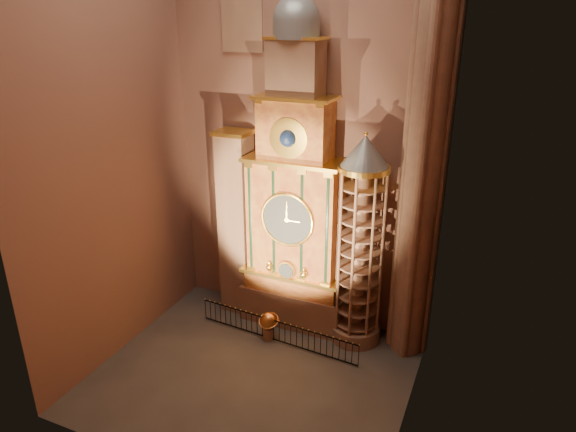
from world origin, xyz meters
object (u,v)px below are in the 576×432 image
at_px(astronomical_clock, 295,206).
at_px(stair_turret, 360,245).
at_px(celestial_globe, 269,323).
at_px(portrait_tower, 237,224).
at_px(iron_railing, 276,331).

relative_size(astronomical_clock, stair_turret, 1.55).
xyz_separation_m(astronomical_clock, celestial_globe, (-0.55, -2.11, -5.77)).
distance_m(astronomical_clock, stair_turret, 3.78).
xyz_separation_m(astronomical_clock, portrait_tower, (-3.40, 0.02, -1.53)).
relative_size(stair_turret, iron_railing, 1.22).
xyz_separation_m(portrait_tower, celestial_globe, (2.85, -2.13, -4.25)).
distance_m(portrait_tower, iron_railing, 6.04).
height_order(astronomical_clock, iron_railing, astronomical_clock).
distance_m(celestial_globe, iron_railing, 0.56).
distance_m(astronomical_clock, celestial_globe, 6.17).
height_order(portrait_tower, celestial_globe, portrait_tower).
bearing_deg(portrait_tower, astronomical_clock, -0.29).
distance_m(portrait_tower, stair_turret, 6.91).
bearing_deg(iron_railing, astronomical_clock, 88.41).
height_order(portrait_tower, stair_turret, stair_turret).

